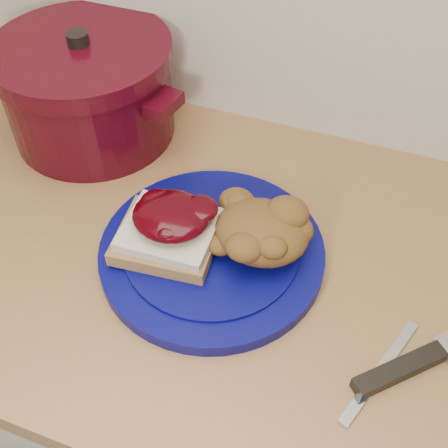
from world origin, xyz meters
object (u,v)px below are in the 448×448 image
(butter_knife, at_px, (380,370))
(pepper_grinder, at_px, (115,105))
(dutch_oven, at_px, (88,89))
(plate, at_px, (212,252))
(chef_knife, at_px, (429,356))

(butter_knife, distance_m, pepper_grinder, 0.56)
(butter_knife, height_order, pepper_grinder, pepper_grinder)
(pepper_grinder, bearing_deg, dutch_oven, 178.96)
(plate, xyz_separation_m, pepper_grinder, (-0.24, 0.19, 0.05))
(chef_knife, relative_size, dutch_oven, 0.74)
(pepper_grinder, bearing_deg, butter_knife, -30.27)
(butter_knife, xyz_separation_m, dutch_oven, (-0.52, 0.28, 0.08))
(chef_knife, bearing_deg, pepper_grinder, 110.57)
(plate, xyz_separation_m, butter_knife, (0.24, -0.09, -0.01))
(plate, relative_size, chef_knife, 1.23)
(chef_knife, xyz_separation_m, pepper_grinder, (-0.53, 0.24, 0.05))
(plate, height_order, pepper_grinder, pepper_grinder)
(plate, relative_size, pepper_grinder, 2.47)
(chef_knife, bearing_deg, plate, 124.47)
(butter_knife, bearing_deg, chef_knife, -35.33)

